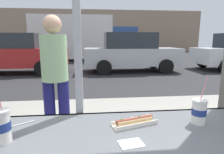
{
  "coord_description": "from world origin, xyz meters",
  "views": [
    {
      "loc": [
        0.1,
        -1.26,
        1.44
      ],
      "look_at": [
        0.43,
        1.88,
        0.83
      ],
      "focal_mm": 30.5,
      "sensor_mm": 36.0,
      "label": 1
    }
  ],
  "objects_px": {
    "soda_cup_left": "(0,126)",
    "soda_cup_right": "(199,111)",
    "parked_car_red": "(14,53)",
    "pedestrian": "(55,73)",
    "parked_car_silver": "(131,52)",
    "hotdog_tray_near": "(135,121)",
    "box_truck": "(82,37)"
  },
  "relations": [
    {
      "from": "soda_cup_left",
      "to": "soda_cup_right",
      "type": "bearing_deg",
      "value": 5.35
    },
    {
      "from": "soda_cup_left",
      "to": "parked_car_red",
      "type": "relative_size",
      "value": 0.07
    },
    {
      "from": "soda_cup_left",
      "to": "pedestrian",
      "type": "bearing_deg",
      "value": 89.7
    },
    {
      "from": "pedestrian",
      "to": "parked_car_red",
      "type": "bearing_deg",
      "value": 114.6
    },
    {
      "from": "parked_car_red",
      "to": "parked_car_silver",
      "type": "distance_m",
      "value": 5.18
    },
    {
      "from": "parked_car_red",
      "to": "soda_cup_left",
      "type": "bearing_deg",
      "value": -69.56
    },
    {
      "from": "hotdog_tray_near",
      "to": "parked_car_silver",
      "type": "distance_m",
      "value": 7.83
    },
    {
      "from": "hotdog_tray_near",
      "to": "parked_car_red",
      "type": "relative_size",
      "value": 0.07
    },
    {
      "from": "soda_cup_left",
      "to": "pedestrian",
      "type": "distance_m",
      "value": 1.43
    },
    {
      "from": "pedestrian",
      "to": "box_truck",
      "type": "bearing_deg",
      "value": 90.97
    },
    {
      "from": "soda_cup_left",
      "to": "box_truck",
      "type": "xyz_separation_m",
      "value": [
        -0.19,
        13.14,
        0.67
      ]
    },
    {
      "from": "hotdog_tray_near",
      "to": "box_truck",
      "type": "relative_size",
      "value": 0.04
    },
    {
      "from": "soda_cup_left",
      "to": "box_truck",
      "type": "bearing_deg",
      "value": 90.84
    },
    {
      "from": "soda_cup_right",
      "to": "pedestrian",
      "type": "xyz_separation_m",
      "value": [
        -1.11,
        1.33,
        0.03
      ]
    },
    {
      "from": "soda_cup_right",
      "to": "hotdog_tray_near",
      "type": "distance_m",
      "value": 0.41
    },
    {
      "from": "pedestrian",
      "to": "hotdog_tray_near",
      "type": "bearing_deg",
      "value": -61.49
    },
    {
      "from": "parked_car_silver",
      "to": "box_truck",
      "type": "bearing_deg",
      "value": 114.75
    },
    {
      "from": "soda_cup_left",
      "to": "hotdog_tray_near",
      "type": "distance_m",
      "value": 0.73
    },
    {
      "from": "parked_car_silver",
      "to": "pedestrian",
      "type": "bearing_deg",
      "value": -109.6
    },
    {
      "from": "hotdog_tray_near",
      "to": "parked_car_red",
      "type": "distance_m",
      "value": 8.49
    },
    {
      "from": "soda_cup_right",
      "to": "pedestrian",
      "type": "height_order",
      "value": "pedestrian"
    },
    {
      "from": "hotdog_tray_near",
      "to": "parked_car_red",
      "type": "xyz_separation_m",
      "value": [
        -3.63,
        7.67,
        -0.07
      ]
    },
    {
      "from": "parked_car_red",
      "to": "pedestrian",
      "type": "distance_m",
      "value": 7.0
    },
    {
      "from": "hotdog_tray_near",
      "to": "pedestrian",
      "type": "bearing_deg",
      "value": 118.51
    },
    {
      "from": "hotdog_tray_near",
      "to": "parked_car_silver",
      "type": "xyz_separation_m",
      "value": [
        1.55,
        7.67,
        -0.06
      ]
    },
    {
      "from": "hotdog_tray_near",
      "to": "box_truck",
      "type": "height_order",
      "value": "box_truck"
    },
    {
      "from": "soda_cup_right",
      "to": "pedestrian",
      "type": "distance_m",
      "value": 1.73
    },
    {
      "from": "hotdog_tray_near",
      "to": "pedestrian",
      "type": "height_order",
      "value": "pedestrian"
    },
    {
      "from": "soda_cup_right",
      "to": "parked_car_silver",
      "type": "height_order",
      "value": "parked_car_silver"
    },
    {
      "from": "hotdog_tray_near",
      "to": "pedestrian",
      "type": "distance_m",
      "value": 1.49
    },
    {
      "from": "soda_cup_left",
      "to": "soda_cup_right",
      "type": "height_order",
      "value": "soda_cup_left"
    },
    {
      "from": "soda_cup_right",
      "to": "parked_car_silver",
      "type": "bearing_deg",
      "value": 81.48
    }
  ]
}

